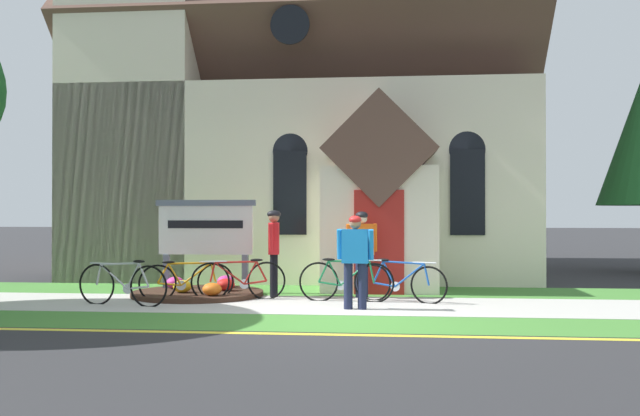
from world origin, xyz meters
name	(u,v)px	position (x,y,z in m)	size (l,w,h in m)	color
ground	(357,291)	(0.00, 4.00, 0.00)	(140.00, 140.00, 0.00)	#2B2B2D
sidewalk_slab	(263,304)	(-1.56, 1.68, 0.01)	(32.00, 2.49, 0.01)	#B7B5AD
grass_verge	(239,322)	(-1.56, -0.36, 0.00)	(32.00, 1.60, 0.01)	#427F33
church_lawn	(283,290)	(-1.56, 3.97, 0.00)	(24.00, 2.09, 0.01)	#427F33
curb_paint_stripe	(223,333)	(-1.56, -1.31, 0.00)	(28.00, 0.16, 0.01)	yellow
church_building	(300,106)	(-1.97, 9.80, 4.83)	(11.81, 12.27, 13.98)	beige
church_sign	(206,231)	(-3.07, 3.36, 1.27)	(2.08, 0.16, 1.91)	slate
flower_bed	(199,292)	(-3.05, 2.79, 0.08)	(2.57, 2.57, 0.34)	#382319
bicycle_white	(400,282)	(0.88, 2.24, 0.37)	(1.67, 0.69, 0.81)	black
bicycle_green	(123,284)	(-4.00, 1.25, 0.38)	(1.77, 0.44, 0.83)	black
bicycle_yellow	(239,280)	(-2.14, 2.29, 0.38)	(1.72, 0.55, 0.79)	black
bicycle_silver	(346,281)	(-0.12, 2.20, 0.38)	(1.77, 0.17, 0.82)	black
bicycle_red	(186,281)	(-3.11, 2.13, 0.36)	(1.65, 0.72, 0.76)	black
cyclist_in_red_jersey	(362,247)	(0.15, 2.84, 0.98)	(0.58, 0.48, 1.67)	#191E38
cyclist_in_yellow_jersey	(274,246)	(-1.56, 2.79, 0.99)	(0.30, 0.76, 1.69)	black
cyclist_in_green_jersey	(355,255)	(0.10, 1.15, 0.92)	(0.63, 0.32, 1.59)	#191E38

